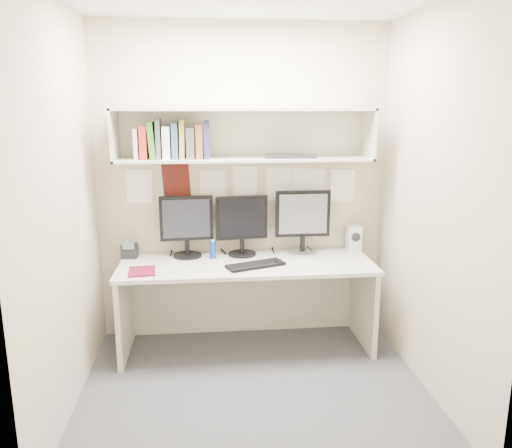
{
  "coord_description": "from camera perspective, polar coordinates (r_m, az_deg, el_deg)",
  "views": [
    {
      "loc": [
        -0.31,
        -3.12,
        1.91
      ],
      "look_at": [
        0.04,
        0.35,
        1.11
      ],
      "focal_mm": 35.0,
      "sensor_mm": 36.0,
      "label": 1
    }
  ],
  "objects": [
    {
      "name": "overhead_hutch",
      "position": [
        4.0,
        -1.39,
        10.21
      ],
      "size": [
        2.0,
        0.38,
        0.4
      ],
      "color": "beige",
      "rests_on": "wall_back"
    },
    {
      "name": "desk",
      "position": [
        4.09,
        -1.06,
        -9.27
      ],
      "size": [
        2.0,
        0.7,
        0.73
      ],
      "color": "beige",
      "rests_on": "floor"
    },
    {
      "name": "blue_bottle",
      "position": [
        4.06,
        -4.94,
        -2.92
      ],
      "size": [
        0.05,
        0.05,
        0.16
      ],
      "color": "navy",
      "rests_on": "desk"
    },
    {
      "name": "maroon_notebook",
      "position": [
        3.82,
        -12.89,
        -5.29
      ],
      "size": [
        0.21,
        0.25,
        0.01
      ],
      "primitive_type": "cube",
      "rotation": [
        0.0,
        0.0,
        0.09
      ],
      "color": "maroon",
      "rests_on": "desk"
    },
    {
      "name": "floor",
      "position": [
        3.67,
        -0.15,
        -18.41
      ],
      "size": [
        2.4,
        2.0,
        0.01
      ],
      "primitive_type": "cube",
      "color": "#434348",
      "rests_on": "ground"
    },
    {
      "name": "monitor_right",
      "position": [
        4.16,
        5.36,
        0.46
      ],
      "size": [
        0.46,
        0.25,
        0.53
      ],
      "rotation": [
        0.0,
        0.0,
        0.0
      ],
      "color": "#A5A5AA",
      "rests_on": "desk"
    },
    {
      "name": "speaker",
      "position": [
        4.34,
        11.11,
        -1.58
      ],
      "size": [
        0.11,
        0.12,
        0.22
      ],
      "rotation": [
        0.0,
        0.0,
        0.02
      ],
      "color": "silver",
      "rests_on": "desk"
    },
    {
      "name": "mouse",
      "position": [
        3.91,
        2.63,
        -4.42
      ],
      "size": [
        0.08,
        0.11,
        0.03
      ],
      "primitive_type": "cube",
      "rotation": [
        0.0,
        0.0,
        0.24
      ],
      "color": "black",
      "rests_on": "desk"
    },
    {
      "name": "book_stack",
      "position": [
        3.92,
        -9.49,
        9.31
      ],
      "size": [
        0.57,
        0.19,
        0.3
      ],
      "color": "beige",
      "rests_on": "overhead_hutch"
    },
    {
      "name": "pinned_papers",
      "position": [
        4.18,
        -1.5,
        3.85
      ],
      "size": [
        1.92,
        0.01,
        0.48
      ],
      "primitive_type": null,
      "color": "white",
      "rests_on": "wall_back"
    },
    {
      "name": "wall_front",
      "position": [
        2.23,
        2.35,
        -2.98
      ],
      "size": [
        2.4,
        0.02,
        2.6
      ],
      "primitive_type": "cube",
      "color": "#BBAC8F",
      "rests_on": "ground"
    },
    {
      "name": "monitor_center",
      "position": [
        4.1,
        -1.63,
        0.08
      ],
      "size": [
        0.43,
        0.23,
        0.49
      ],
      "rotation": [
        0.0,
        0.0,
        0.11
      ],
      "color": "black",
      "rests_on": "desk"
    },
    {
      "name": "wall_back",
      "position": [
        4.18,
        -1.51,
        4.54
      ],
      "size": [
        2.4,
        0.02,
        2.6
      ],
      "primitive_type": "cube",
      "color": "#BBAC8F",
      "rests_on": "ground"
    },
    {
      "name": "monitor_left",
      "position": [
        4.09,
        -7.94,
        -0.01
      ],
      "size": [
        0.43,
        0.24,
        0.5
      ],
      "rotation": [
        0.0,
        0.0,
        0.07
      ],
      "color": "black",
      "rests_on": "desk"
    },
    {
      "name": "wall_left",
      "position": [
        3.3,
        -21.37,
        1.39
      ],
      "size": [
        0.02,
        2.0,
        2.6
      ],
      "primitive_type": "cube",
      "color": "#BBAC8F",
      "rests_on": "ground"
    },
    {
      "name": "desk_phone",
      "position": [
        4.2,
        -14.26,
        -2.97
      ],
      "size": [
        0.13,
        0.12,
        0.15
      ],
      "rotation": [
        0.0,
        0.0,
        -0.09
      ],
      "color": "black",
      "rests_on": "desk"
    },
    {
      "name": "hutch_tray",
      "position": [
        3.96,
        3.97,
        7.75
      ],
      "size": [
        0.41,
        0.19,
        0.03
      ],
      "primitive_type": "cube",
      "rotation": [
        0.0,
        0.0,
        -0.1
      ],
      "color": "black",
      "rests_on": "overhead_hutch"
    },
    {
      "name": "wall_right",
      "position": [
        3.52,
        19.69,
        2.19
      ],
      "size": [
        0.02,
        2.0,
        2.6
      ],
      "primitive_type": "cube",
      "color": "#BBAC8F",
      "rests_on": "ground"
    },
    {
      "name": "keyboard",
      "position": [
        3.85,
        -0.05,
        -4.72
      ],
      "size": [
        0.48,
        0.31,
        0.02
      ],
      "primitive_type": "cube",
      "rotation": [
        0.0,
        0.0,
        0.36
      ],
      "color": "black",
      "rests_on": "desk"
    }
  ]
}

